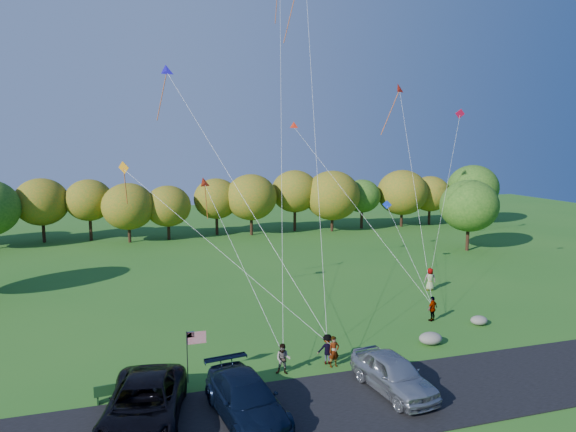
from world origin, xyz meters
name	(u,v)px	position (x,y,z in m)	size (l,w,h in m)	color
ground	(332,365)	(0.00, 0.00, 0.00)	(140.00, 140.00, 0.00)	#25611B
asphalt_lane	(365,402)	(0.00, -4.00, 0.03)	(44.00, 6.00, 0.06)	black
treeline	(188,200)	(-3.52, 35.66, 4.78)	(76.14, 27.61, 8.38)	#382014
minivan_dark	(144,405)	(-9.31, -3.22, 0.95)	(2.95, 6.41, 1.78)	black
minivan_navy	(246,399)	(-5.28, -3.84, 0.89)	(2.33, 5.73, 1.66)	black
minivan_silver	(393,374)	(1.60, -3.52, 0.90)	(1.99, 4.96, 1.69)	#9C9FA6
flyer_a	(334,352)	(0.04, -0.21, 0.80)	(0.58, 0.38, 1.59)	#4C4C59
flyer_b	(283,359)	(-2.65, -0.26, 0.77)	(0.75, 0.58, 1.53)	#4C4C59
flyer_c	(327,349)	(-0.15, 0.22, 0.78)	(1.01, 0.58, 1.57)	#4C4C59
flyer_d	(433,309)	(8.56, 4.25, 0.80)	(0.94, 0.39, 1.61)	#4C4C59
flyer_e	(430,279)	(12.21, 10.34, 0.86)	(0.84, 0.55, 1.73)	#4C4C59
park_bench	(113,392)	(-10.54, -0.79, 0.47)	(1.60, 0.47, 0.89)	#153B18
trash_barrel	(174,383)	(-7.93, -0.59, 0.42)	(0.56, 0.56, 0.85)	#0C5DB4
flag_assembly	(193,344)	(-6.96, 0.17, 1.89)	(0.93, 0.60, 2.52)	black
boulder_near	(431,338)	(6.35, 0.93, 0.34)	(1.35, 1.06, 0.67)	gray
boulder_far	(479,320)	(10.97, 2.78, 0.28)	(1.08, 0.90, 0.56)	slate
kites_aloft	(289,46)	(2.11, 14.45, 18.35)	(23.37, 11.57, 20.92)	#C95216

